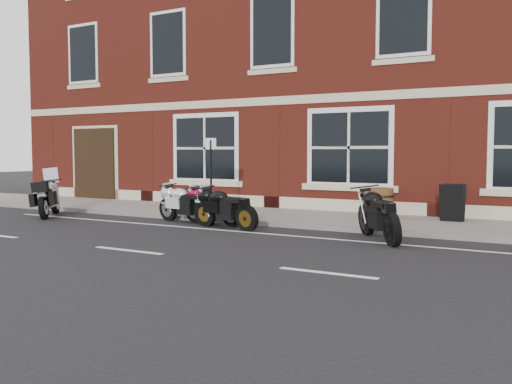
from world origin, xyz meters
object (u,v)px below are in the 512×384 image
(moto_touring_silver, at_px, (51,197))
(moto_naked_black, at_px, (379,212))
(moto_sport_black, at_px, (225,207))
(barrel_planter, at_px, (380,203))
(moto_sport_red, at_px, (212,205))
(a_board_sign, at_px, (452,203))
(moto_sport_silver, at_px, (185,203))
(parking_sign, at_px, (211,171))

(moto_touring_silver, height_order, moto_naked_black, moto_touring_silver)
(moto_touring_silver, bearing_deg, moto_naked_black, -35.61)
(moto_sport_black, height_order, barrel_planter, moto_sport_black)
(moto_naked_black, bearing_deg, moto_sport_red, 137.19)
(moto_sport_black, bearing_deg, a_board_sign, -42.95)
(moto_sport_black, bearing_deg, moto_sport_red, 67.61)
(moto_sport_silver, bearing_deg, moto_touring_silver, 111.42)
(moto_sport_silver, bearing_deg, moto_sport_red, -73.00)
(moto_sport_red, bearing_deg, barrel_planter, -42.60)
(moto_naked_black, distance_m, barrel_planter, 3.11)
(moto_naked_black, bearing_deg, moto_sport_black, 143.82)
(moto_touring_silver, height_order, a_board_sign, moto_touring_silver)
(moto_sport_red, xyz_separation_m, parking_sign, (-0.56, 0.77, 0.83))
(moto_sport_red, bearing_deg, moto_sport_black, -113.14)
(moto_sport_red, height_order, moto_naked_black, moto_naked_black)
(parking_sign, bearing_deg, a_board_sign, 1.89)
(moto_naked_black, bearing_deg, a_board_sign, 36.77)
(moto_touring_silver, bearing_deg, a_board_sign, -19.43)
(moto_sport_red, height_order, parking_sign, parking_sign)
(moto_naked_black, bearing_deg, parking_sign, 129.31)
(moto_sport_red, height_order, moto_sport_silver, moto_sport_silver)
(moto_touring_silver, distance_m, moto_sport_silver, 4.33)
(moto_touring_silver, height_order, barrel_planter, moto_touring_silver)
(a_board_sign, xyz_separation_m, barrel_planter, (-1.79, -0.12, -0.08))
(moto_sport_red, bearing_deg, a_board_sign, -51.59)
(moto_naked_black, relative_size, parking_sign, 0.89)
(moto_sport_red, height_order, barrel_planter, barrel_planter)
(a_board_sign, bearing_deg, barrel_planter, -176.90)
(moto_touring_silver, xyz_separation_m, barrel_planter, (8.65, 3.32, -0.05))
(moto_sport_red, distance_m, barrel_planter, 4.40)
(moto_touring_silver, height_order, moto_sport_red, moto_touring_silver)
(a_board_sign, bearing_deg, moto_sport_silver, -156.92)
(moto_naked_black, height_order, parking_sign, parking_sign)
(moto_sport_silver, distance_m, a_board_sign, 6.76)
(a_board_sign, xyz_separation_m, parking_sign, (-5.94, -1.90, 0.74))
(moto_sport_red, relative_size, moto_naked_black, 1.03)
(a_board_sign, relative_size, parking_sign, 0.45)
(parking_sign, bearing_deg, barrel_planter, 7.35)
(moto_sport_black, xyz_separation_m, barrel_planter, (2.86, 3.06, -0.02))
(moto_sport_silver, bearing_deg, parking_sign, -3.73)
(a_board_sign, height_order, barrel_planter, a_board_sign)
(barrel_planter, distance_m, parking_sign, 4.59)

